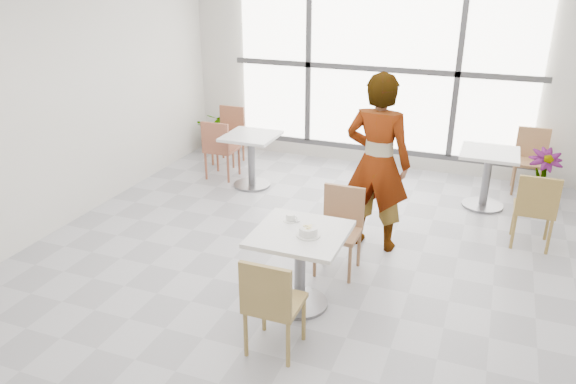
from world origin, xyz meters
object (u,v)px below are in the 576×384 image
(main_table, at_px, (300,255))
(bg_chair_right_far, at_px, (531,156))
(bg_chair_left_far, at_px, (230,131))
(bg_chair_right_near, at_px, (535,206))
(oatmeal_bowl, at_px, (308,231))
(chair_near, at_px, (271,301))
(plant_right, at_px, (541,179))
(plant_left, at_px, (217,132))
(bg_table_right, at_px, (487,171))
(person, at_px, (378,163))
(coffee_cup, at_px, (291,218))
(bg_chair_left_near, at_px, (219,146))
(bg_table_left, at_px, (251,153))
(chair_far, at_px, (340,224))

(main_table, height_order, bg_chair_right_far, bg_chair_right_far)
(bg_chair_left_far, bearing_deg, bg_chair_right_near, -17.63)
(oatmeal_bowl, bearing_deg, chair_near, -95.29)
(oatmeal_bowl, bearing_deg, plant_right, 58.15)
(chair_near, bearing_deg, bg_chair_left_far, -59.37)
(bg_chair_right_far, relative_size, plant_left, 1.29)
(bg_table_right, relative_size, plant_left, 1.11)
(person, height_order, bg_chair_right_far, person)
(chair_near, bearing_deg, coffee_cup, -78.66)
(plant_right, bearing_deg, chair_near, -117.90)
(oatmeal_bowl, xyz_separation_m, bg_chair_right_far, (1.90, 3.80, -0.29))
(chair_near, xyz_separation_m, bg_chair_left_near, (-2.21, 3.34, 0.00))
(bg_chair_left_far, bearing_deg, oatmeal_bowl, -53.88)
(bg_chair_left_near, xyz_separation_m, bg_chair_right_near, (4.18, -0.65, 0.00))
(oatmeal_bowl, xyz_separation_m, bg_table_left, (-1.73, 2.57, -0.31))
(bg_chair_left_near, bearing_deg, person, 154.53)
(chair_near, relative_size, bg_chair_right_near, 1.00)
(coffee_cup, height_order, person, person)
(main_table, distance_m, plant_left, 4.70)
(coffee_cup, xyz_separation_m, bg_chair_left_near, (-2.03, 2.44, -0.28))
(chair_near, distance_m, bg_chair_left_far, 4.75)
(oatmeal_bowl, bearing_deg, bg_chair_right_far, 63.50)
(main_table, relative_size, chair_near, 0.92)
(person, bearing_deg, bg_table_left, -24.84)
(bg_chair_right_far, height_order, plant_left, bg_chair_right_far)
(oatmeal_bowl, height_order, bg_chair_right_near, bg_chair_right_near)
(bg_table_right, relative_size, bg_chair_left_near, 0.86)
(bg_chair_left_far, height_order, bg_chair_right_far, same)
(coffee_cup, distance_m, plant_right, 3.82)
(chair_near, height_order, bg_chair_right_near, same)
(main_table, xyz_separation_m, bg_chair_right_far, (1.99, 3.76, -0.02))
(bg_chair_left_near, bearing_deg, bg_chair_right_near, 171.19)
(oatmeal_bowl, xyz_separation_m, coffee_cup, (-0.25, 0.22, -0.01))
(chair_near, distance_m, bg_table_left, 3.66)
(oatmeal_bowl, xyz_separation_m, bg_chair_left_near, (-2.28, 2.66, -0.29))
(main_table, xyz_separation_m, bg_chair_left_near, (-2.19, 2.61, -0.02))
(bg_table_right, bearing_deg, person, -125.19)
(coffee_cup, relative_size, bg_chair_left_far, 0.18)
(chair_near, height_order, plant_right, chair_near)
(plant_left, bearing_deg, bg_table_left, -45.73)
(bg_table_right, bearing_deg, bg_chair_left_near, -174.62)
(bg_table_right, height_order, bg_chair_left_far, bg_chair_left_far)
(oatmeal_bowl, height_order, plant_left, oatmeal_bowl)
(oatmeal_bowl, distance_m, plant_right, 3.86)
(bg_table_right, distance_m, plant_left, 4.36)
(chair_near, bearing_deg, chair_far, -94.62)
(chair_far, distance_m, person, 0.80)
(main_table, bearing_deg, plant_left, 127.07)
(coffee_cup, bearing_deg, bg_chair_right_near, 39.75)
(oatmeal_bowl, relative_size, coffee_cup, 1.32)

